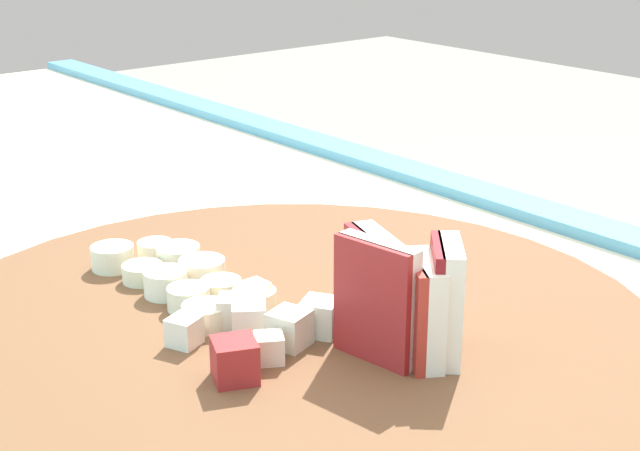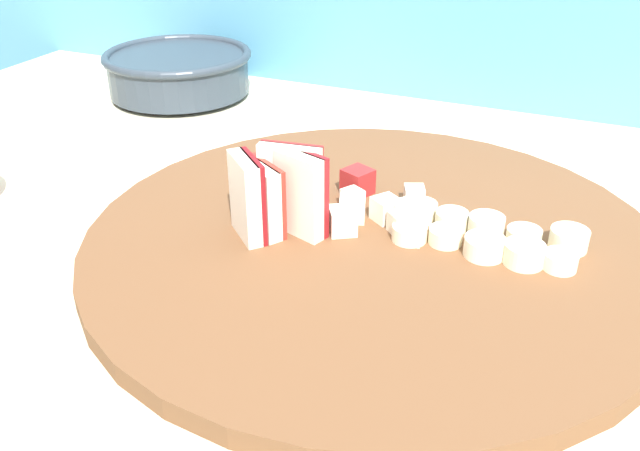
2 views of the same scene
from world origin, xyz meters
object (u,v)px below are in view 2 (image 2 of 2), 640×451
at_px(apple_dice_pile, 370,206).
at_px(ceramic_bowl, 177,70).
at_px(apple_wedge_fan, 273,193).
at_px(cutting_board, 369,240).
at_px(banana_slice_rows, 485,235).

height_order(apple_dice_pile, ceramic_bowl, ceramic_bowl).
bearing_deg(apple_wedge_fan, cutting_board, 21.07).
bearing_deg(apple_wedge_fan, apple_dice_pile, 39.88).
relative_size(apple_wedge_fan, banana_slice_rows, 0.55).
height_order(cutting_board, apple_dice_pile, apple_dice_pile).
xyz_separation_m(apple_wedge_fan, banana_slice_rows, (0.15, 0.04, -0.02)).
bearing_deg(apple_dice_pile, banana_slice_rows, -3.75).
relative_size(apple_wedge_fan, ceramic_bowl, 0.43).
distance_m(cutting_board, ceramic_bowl, 0.43).
bearing_deg(ceramic_bowl, banana_slice_rows, -28.92).
relative_size(cutting_board, apple_wedge_fan, 5.71).
bearing_deg(cutting_board, banana_slice_rows, 11.89).
distance_m(apple_dice_pile, banana_slice_rows, 0.09).
relative_size(apple_dice_pile, banana_slice_rows, 0.68).
height_order(apple_wedge_fan, apple_dice_pile, apple_wedge_fan).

